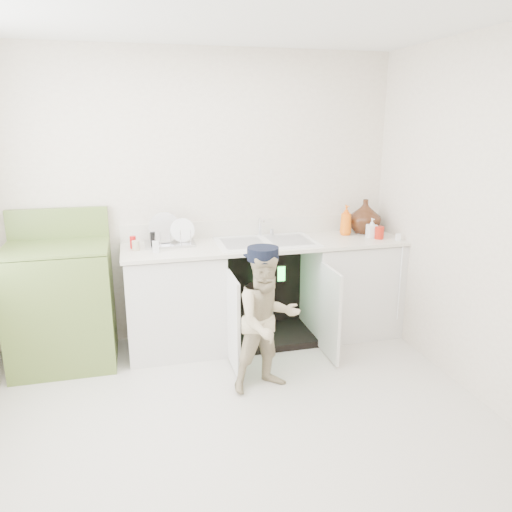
{
  "coord_description": "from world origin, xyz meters",
  "views": [
    {
      "loc": [
        -0.56,
        -2.81,
        1.94
      ],
      "look_at": [
        0.33,
        0.7,
        0.93
      ],
      "focal_mm": 35.0,
      "sensor_mm": 36.0,
      "label": 1
    }
  ],
  "objects": [
    {
      "name": "repair_worker",
      "position": [
        0.33,
        0.38,
        0.54
      ],
      "size": [
        0.58,
        0.73,
        1.07
      ],
      "rotation": [
        0.0,
        0.0,
        0.2
      ],
      "color": "beige",
      "rests_on": "ground"
    },
    {
      "name": "ground",
      "position": [
        0.0,
        0.0,
        0.0
      ],
      "size": [
        3.5,
        3.5,
        0.0
      ],
      "primitive_type": "plane",
      "color": "#BEB6A7",
      "rests_on": "ground"
    },
    {
      "name": "room_shell",
      "position": [
        0.0,
        0.0,
        1.25
      ],
      "size": [
        6.0,
        5.5,
        1.26
      ],
      "color": "silver",
      "rests_on": "ground"
    },
    {
      "name": "avocado_stove",
      "position": [
        -1.15,
        1.18,
        0.51
      ],
      "size": [
        0.79,
        0.65,
        1.23
      ],
      "color": "olive",
      "rests_on": "ground"
    },
    {
      "name": "counter_run",
      "position": [
        0.58,
        1.21,
        0.47
      ],
      "size": [
        2.44,
        1.02,
        1.21
      ],
      "color": "silver",
      "rests_on": "ground"
    }
  ]
}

